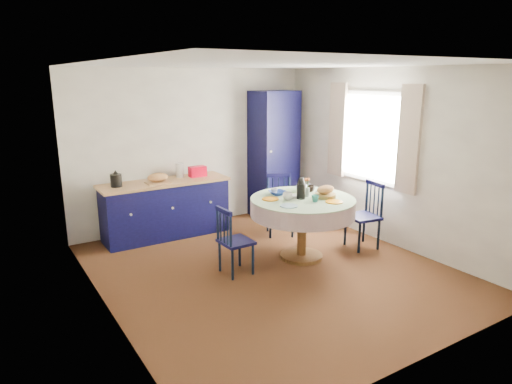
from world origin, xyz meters
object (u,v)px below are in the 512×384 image
Objects in this scene: chair_right at (365,215)px; cobalt_bowl at (277,193)px; dining_table at (303,208)px; mug_b at (315,198)px; pantry_cabinet at (274,154)px; chair_far at (280,204)px; mug_d at (274,192)px; mug_a at (288,196)px; kitchen_counter at (166,208)px; mug_c at (311,188)px; chair_left at (233,240)px.

chair_right is 1.33m from cobalt_bowl.
mug_b is (0.02, -0.22, 0.17)m from dining_table.
dining_table is 1.04m from chair_right.
pantry_cabinet reaches higher than dining_table.
mug_b is (-0.98, -0.08, 0.39)m from chair_right.
chair_far is 10.33× the size of mug_d.
mug_a is 0.57× the size of cobalt_bowl.
mug_a is at bearing -93.88° from chair_far.
kitchen_counter reaches higher than mug_c.
chair_left is (-1.02, 0.05, -0.27)m from dining_table.
pantry_cabinet reaches higher than mug_b.
kitchen_counter is at bearing 124.04° from dining_table.
chair_far is 8.02× the size of mug_c.
kitchen_counter is 2.06m from mug_a.
mug_d is (0.99, -1.44, 0.42)m from kitchen_counter.
mug_a is 0.35m from mug_b.
mug_d reaches higher than chair_left.
dining_table is 0.44m from mug_d.
mug_d is (-0.51, 0.13, -0.00)m from mug_c.
chair_right is 1.30m from mug_a.
chair_right reaches higher than mug_d.
kitchen_counter reaches higher than chair_far.
mug_a is at bearing -92.61° from chair_left.
mug_c is (1.32, 0.17, 0.44)m from chair_left.
cobalt_bowl is (-0.48, 0.10, -0.02)m from mug_c.
mug_d reaches higher than cobalt_bowl.
cobalt_bowl is (-0.18, 0.32, 0.15)m from dining_table.
mug_d is (0.80, 0.31, 0.44)m from chair_left.
mug_d is at bearing 165.73° from mug_c.
pantry_cabinet is 18.53× the size of mug_c.
chair_far reaches higher than cobalt_bowl.
mug_c is at bearing -14.27° from mug_d.
kitchen_counter is 1.84m from cobalt_bowl.
mug_b is 0.58m from cobalt_bowl.
kitchen_counter is 1.73m from chair_far.
chair_right is (1.00, -0.14, -0.22)m from dining_table.
chair_far is at bearing -28.14° from kitchen_counter.
pantry_cabinet is 2.12m from chair_right.
dining_table is 0.41m from mug_c.
chair_left is 6.67× the size of mug_a.
mug_c is at bearing 36.36° from dining_table.
pantry_cabinet is 16.70× the size of mug_a.
chair_far is at bearing -56.93° from chair_left.
mug_a is (-1.23, 0.17, 0.40)m from chair_right.
kitchen_counter is at bearing 4.57° from chair_left.
mug_d is 0.05m from cobalt_bowl.
dining_table is at bearing -81.87° from chair_far.
chair_left is 0.91m from mug_a.
mug_a reaches higher than mug_d.
chair_far is 7.23× the size of mug_a.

